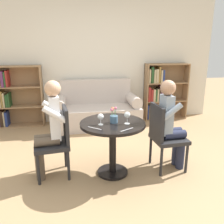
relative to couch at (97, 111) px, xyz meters
The scene contains 15 objects.
ground_plane 1.95m from the couch, 90.00° to the right, with size 16.00×16.00×0.00m, color tan.
back_wall 1.12m from the couch, 90.00° to the left, with size 5.20×0.05×2.70m.
round_table 1.94m from the couch, 90.00° to the right, with size 0.82×0.82×0.71m.
couch is the anchor object (origin of this frame).
bookshelf_left 1.73m from the couch, behind, with size 0.94×0.28×1.23m.
bookshelf_right 1.49m from the couch, 10.53° to the left, with size 0.94×0.28×1.23m.
chair_left 1.97m from the couch, 110.67° to the right, with size 0.47×0.47×0.90m.
chair_right 2.04m from the couch, 70.05° to the right, with size 0.45×0.45×0.90m.
person_left 2.04m from the couch, 112.87° to the right, with size 0.44×0.37×1.24m.
person_right 2.08m from the couch, 67.56° to the right, with size 0.43×0.36×1.21m.
wine_glass_left 2.05m from the couch, 94.51° to the right, with size 0.07×0.07×0.14m.
wine_glass_right 2.07m from the couch, 85.26° to the right, with size 0.07×0.07×0.15m.
flower_vase 1.98m from the couch, 89.62° to the right, with size 0.10×0.10×0.20m.
knife_left_setting 2.14m from the couch, 96.56° to the right, with size 0.15×0.13×0.00m.
fork_left_setting 2.24m from the couch, 86.90° to the right, with size 0.17×0.11×0.00m.
Camera 1 is at (-0.46, -2.75, 1.65)m, focal length 38.00 mm.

